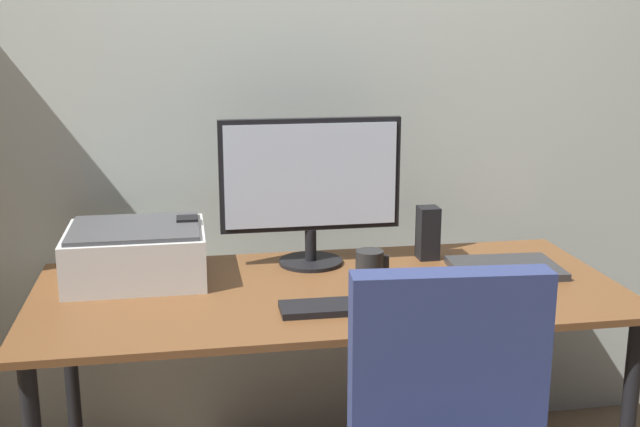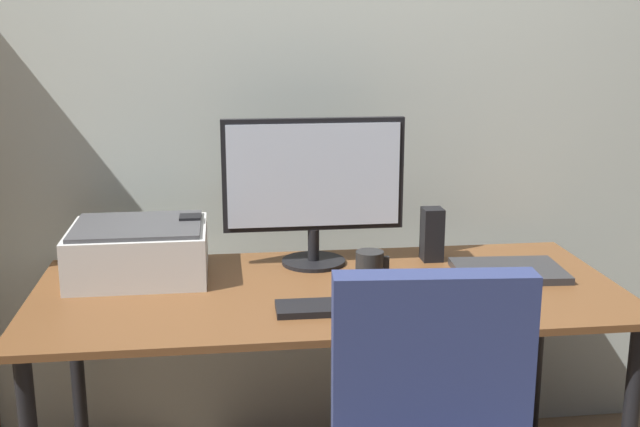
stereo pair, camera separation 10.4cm
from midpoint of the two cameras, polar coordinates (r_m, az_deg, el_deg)
The scene contains 10 objects.
back_wall at distance 2.69m, azimuth -2.58°, elevation 9.83°, with size 6.40×0.10×2.60m, color beige.
desk at distance 2.30m, azimuth -0.63°, elevation -7.21°, with size 1.68×0.75×0.74m.
monitor at distance 2.42m, azimuth -1.91°, elevation 2.28°, with size 0.56×0.20×0.46m.
keyboard at distance 2.09m, azimuth -0.36°, elevation -6.80°, with size 0.29×0.11×0.02m, color black.
mouse at distance 2.13m, azimuth 5.39°, elevation -6.27°, with size 0.06×0.10×0.03m, color black.
coffee_mug at distance 2.30m, azimuth 2.33°, elevation -3.89°, with size 0.10×0.08×0.10m.
laptop at distance 2.46m, azimuth 12.09°, elevation -3.89°, with size 0.32×0.23×0.02m, color #2D2D30.
speaker_left at distance 2.43m, azimuth -10.73°, elevation -2.21°, with size 0.06×0.07×0.17m, color black.
speaker_right at distance 2.53m, azimuth 6.66°, elevation -1.41°, with size 0.06×0.07×0.17m, color black.
printer at distance 2.39m, azimuth -14.38°, elevation -2.79°, with size 0.40×0.34×0.16m.
Camera 1 is at (-0.40, -2.11, 1.49)m, focal length 44.21 mm.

